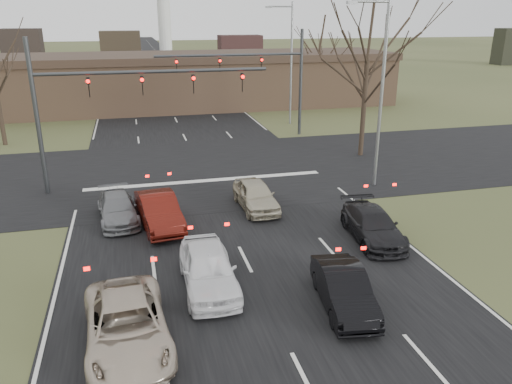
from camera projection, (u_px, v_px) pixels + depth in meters
ground at (265, 300)px, 16.67m from camera, size 360.00×360.00×0.00m
road_main at (157, 81)px, 71.48m from camera, size 14.00×300.00×0.02m
road_cross at (201, 171)px, 30.37m from camera, size 200.00×14.00×0.02m
building at (188, 80)px, 50.95m from camera, size 42.40×10.40×5.30m
mast_arm_near at (102, 95)px, 25.64m from camera, size 12.12×0.24×8.00m
mast_arm_far at (265, 71)px, 37.41m from camera, size 11.12×0.24×8.00m
streetlight_right_near at (379, 84)px, 25.95m from camera, size 2.34×0.25×10.00m
streetlight_right_far at (289, 58)px, 41.59m from camera, size 2.34×0.25×10.00m
tree_right_near at (370, 16)px, 30.81m from camera, size 6.90×6.90×11.50m
tree_right_far at (319, 36)px, 49.74m from camera, size 5.40×5.40×9.00m
car_silver_suv at (127, 326)px, 14.12m from camera, size 2.63×5.12×1.38m
car_white_sedan at (208, 268)px, 17.17m from camera, size 1.84×4.46×1.51m
car_black_hatch at (344, 289)px, 16.07m from camera, size 1.91×4.12×1.31m
car_charcoal_sedan at (373, 225)px, 20.97m from camera, size 2.23×4.57×1.28m
car_grey_ahead at (118, 208)px, 22.88m from camera, size 2.10×4.29×1.20m
car_red_ahead at (159, 211)px, 22.23m from camera, size 2.11×4.60×1.46m
car_silver_ahead at (256, 195)px, 24.31m from camera, size 1.76×4.09×1.38m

